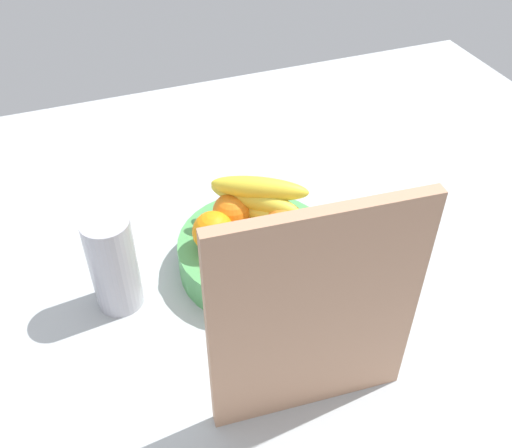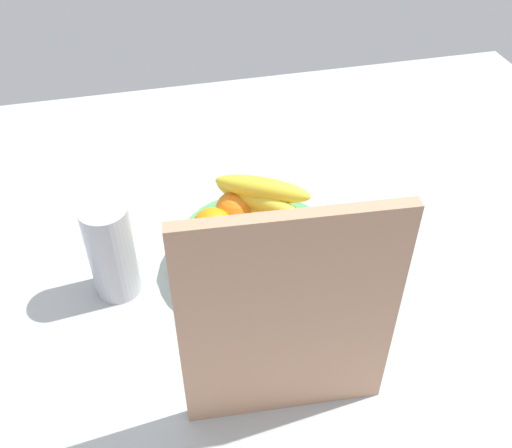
{
  "view_description": "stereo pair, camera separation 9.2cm",
  "coord_description": "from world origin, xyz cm",
  "views": [
    {
      "loc": [
        27.23,
        72.33,
        75.52
      ],
      "look_at": [
        1.04,
        1.89,
        10.2
      ],
      "focal_mm": 40.91,
      "sensor_mm": 36.0,
      "label": 1
    },
    {
      "loc": [
        18.42,
        75.0,
        75.52
      ],
      "look_at": [
        1.04,
        1.89,
        10.2
      ],
      "focal_mm": 40.91,
      "sensor_mm": 36.0,
      "label": 2
    }
  ],
  "objects": [
    {
      "name": "orange_front_left",
      "position": [
        4.02,
        6.86,
        9.79
      ],
      "size": [
        7.18,
        7.18,
        7.18
      ],
      "primitive_type": "sphere",
      "color": "orange",
      "rests_on": "fruit_bowl"
    },
    {
      "name": "cutting_board",
      "position": [
        3.5,
        30.14,
        18.0
      ],
      "size": [
        28.06,
        3.94,
        36.0
      ],
      "primitive_type": "cube",
      "rotation": [
        0.0,
        0.0,
        -0.08
      ],
      "color": "tan",
      "rests_on": "ground_plane"
    },
    {
      "name": "orange_back_right",
      "position": [
        3.66,
        -2.9,
        9.79
      ],
      "size": [
        7.18,
        7.18,
        7.18
      ],
      "primitive_type": "sphere",
      "color": "orange",
      "rests_on": "fruit_bowl"
    },
    {
      "name": "jar_lid",
      "position": [
        24.07,
        -5.58,
        0.8
      ],
      "size": [
        7.49,
        7.49,
        1.61
      ],
      "primitive_type": "cylinder",
      "color": "white",
      "rests_on": "ground_plane"
    },
    {
      "name": "thermos_tumbler",
      "position": [
        25.59,
        1.62,
        8.91
      ],
      "size": [
        7.79,
        7.79,
        17.83
      ],
      "primitive_type": "cylinder",
      "color": "#AFAEB9",
      "rests_on": "ground_plane"
    },
    {
      "name": "orange_front_right",
      "position": [
        -1.85,
        8.71,
        9.79
      ],
      "size": [
        7.18,
        7.18,
        7.18
      ],
      "primitive_type": "sphere",
      "color": "orange",
      "rests_on": "fruit_bowl"
    },
    {
      "name": "orange_back_left",
      "position": [
        -1.82,
        -2.39,
        9.79
      ],
      "size": [
        7.18,
        7.18,
        7.18
      ],
      "primitive_type": "sphere",
      "color": "orange",
      "rests_on": "fruit_bowl"
    },
    {
      "name": "orange_top_stack",
      "position": [
        8.38,
        0.8,
        9.79
      ],
      "size": [
        7.18,
        7.18,
        7.18
      ],
      "primitive_type": "sphere",
      "color": "orange",
      "rests_on": "fruit_bowl"
    },
    {
      "name": "orange_center",
      "position": [
        -3.74,
        2.7,
        9.79
      ],
      "size": [
        7.18,
        7.18,
        7.18
      ],
      "primitive_type": "sphere",
      "color": "orange",
      "rests_on": "fruit_bowl"
    },
    {
      "name": "fruit_bowl",
      "position": [
        1.04,
        1.89,
        3.1
      ],
      "size": [
        27.64,
        27.64,
        6.2
      ],
      "primitive_type": "cylinder",
      "color": "#51A459",
      "rests_on": "ground_plane"
    },
    {
      "name": "banana_bunch",
      "position": [
        -0.67,
        -1.0,
        11.5
      ],
      "size": [
        16.76,
        17.77,
        10.6
      ],
      "color": "yellow",
      "rests_on": "fruit_bowl"
    },
    {
      "name": "ground_plane",
      "position": [
        0.0,
        0.0,
        -1.5
      ],
      "size": [
        180.0,
        140.0,
        3.0
      ],
      "primitive_type": "cube",
      "color": "#AEB4B8"
    }
  ]
}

